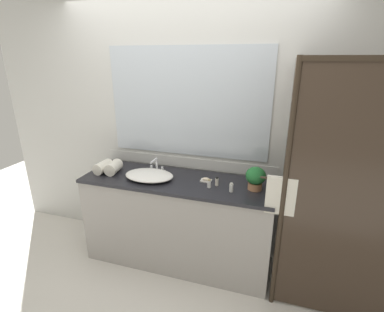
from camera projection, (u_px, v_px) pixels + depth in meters
name	position (u px, v px, depth m)	size (l,w,h in m)	color
ground_plane	(178.00, 259.00, 2.96)	(8.00, 8.00, 0.00)	silver
wall_back_with_mirror	(188.00, 129.00, 2.84)	(4.40, 0.06, 2.60)	silver
vanity_cabinet	(178.00, 221.00, 2.82)	(1.80, 0.58, 0.90)	#9E9993
shower_enclosure	(330.00, 195.00, 2.09)	(1.20, 0.59, 2.00)	#2D2319
sink_basin	(149.00, 175.00, 2.68)	(0.47, 0.33, 0.06)	white
faucet	(156.00, 167.00, 2.82)	(0.17, 0.15, 0.15)	silver
potted_plant	(256.00, 177.00, 2.43)	(0.17, 0.17, 0.20)	#B77A51
soap_dish	(206.00, 180.00, 2.62)	(0.10, 0.07, 0.04)	silver
amenity_bottle_body_wash	(231.00, 188.00, 2.41)	(0.03, 0.03, 0.08)	white
amenity_bottle_conditioner	(209.00, 184.00, 2.49)	(0.03, 0.03, 0.08)	white
amenity_bottle_shampoo	(217.00, 181.00, 2.53)	(0.03, 0.03, 0.08)	silver
rolled_towel_near_edge	(103.00, 167.00, 2.82)	(0.11, 0.11, 0.20)	silver
rolled_towel_middle	(114.00, 167.00, 2.80)	(0.12, 0.12, 0.19)	silver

